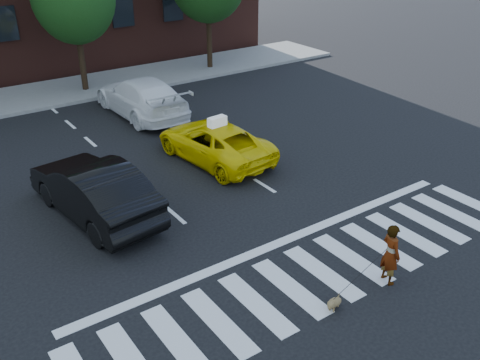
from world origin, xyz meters
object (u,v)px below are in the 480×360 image
at_px(woman, 391,254).
at_px(dog, 334,303).
at_px(black_sedan, 94,190).
at_px(white_suv, 141,97).
at_px(taxi, 215,142).

xyz_separation_m(woman, dog, (-1.75, -0.01, -0.59)).
bearing_deg(woman, black_sedan, 44.32).
xyz_separation_m(white_suv, woman, (-0.31, -13.68, -0.03)).
height_order(black_sedan, dog, black_sedan).
height_order(white_suv, dog, white_suv).
bearing_deg(woman, white_suv, 9.99).
distance_m(black_sedan, white_suv, 8.34).
xyz_separation_m(black_sedan, white_suv, (4.75, 6.86, -0.02)).
bearing_deg(taxi, woman, 81.61).
relative_size(white_suv, woman, 3.57).
bearing_deg(taxi, white_suv, -94.95).
relative_size(white_suv, dog, 10.55).
relative_size(black_sedan, dog, 9.54).
height_order(woman, dog, woman).
bearing_deg(white_suv, dog, 80.63).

